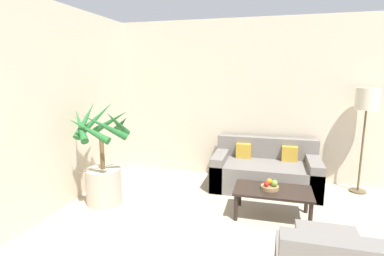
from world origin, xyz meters
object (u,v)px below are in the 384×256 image
ottoman (327,253)px  fruit_bowl (270,187)px  apple_red (267,184)px  orange_fruit (269,181)px  sofa_loveseat (265,172)px  apple_green (274,183)px  potted_palm (103,168)px  floor_lamp (367,104)px  coffee_table (273,193)px

ottoman → fruit_bowl: bearing=118.9°
apple_red → ottoman: apple_red is taller
orange_fruit → apple_red: bearing=-108.5°
sofa_loveseat → ottoman: (0.62, -1.94, -0.09)m
fruit_bowl → apple_green: (0.05, -0.01, 0.06)m
potted_palm → apple_green: size_ratio=17.15×
apple_green → orange_fruit: size_ratio=1.13×
sofa_loveseat → apple_red: (0.04, -1.00, 0.18)m
floor_lamp → apple_green: size_ratio=19.06×
coffee_table → apple_red: 0.15m
potted_palm → orange_fruit: potted_palm is taller
floor_lamp → fruit_bowl: size_ratio=7.15×
apple_red → orange_fruit: 0.10m
ottoman → potted_palm: bearing=164.5°
sofa_loveseat → fruit_bowl: size_ratio=7.25×
potted_palm → sofa_loveseat: 2.47m
fruit_bowl → apple_red: (-0.04, -0.04, 0.06)m
orange_fruit → coffee_table: bearing=-50.3°
sofa_loveseat → floor_lamp: bearing=8.5°
sofa_loveseat → orange_fruit: sofa_loveseat is taller
apple_red → apple_green: (0.10, 0.03, 0.01)m
floor_lamp → apple_green: floor_lamp is taller
floor_lamp → apple_red: 2.04m
coffee_table → orange_fruit: bearing=129.7°
floor_lamp → ottoman: bearing=-110.0°
potted_palm → floor_lamp: (3.56, 1.38, 0.84)m
fruit_bowl → orange_fruit: size_ratio=3.01×
apple_red → fruit_bowl: bearing=43.2°
sofa_loveseat → coffee_table: 0.98m
orange_fruit → ottoman: orange_fruit is taller
potted_palm → apple_red: potted_palm is taller
potted_palm → apple_green: 2.30m
fruit_bowl → apple_red: 0.08m
orange_fruit → ottoman: (0.55, -1.03, -0.27)m
fruit_bowl → ottoman: bearing=-61.1°
coffee_table → apple_green: apple_green is taller
apple_green → orange_fruit: (-0.06, 0.06, -0.00)m
potted_palm → ottoman: bearing=-15.5°
coffee_table → ottoman: bearing=-62.8°
sofa_loveseat → apple_green: (0.13, -0.97, 0.18)m
apple_green → orange_fruit: apple_green is taller
sofa_loveseat → floor_lamp: floor_lamp is taller
floor_lamp → orange_fruit: (-1.33, -1.12, -0.91)m
coffee_table → ottoman: 1.10m
coffee_table → apple_red: apple_red is taller
apple_green → ottoman: apple_green is taller
potted_palm → apple_green: (2.29, 0.20, -0.07)m
potted_palm → coffee_table: (2.28, 0.20, -0.20)m
apple_green → coffee_table: bearing=173.7°
ottoman → floor_lamp: bearing=70.0°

